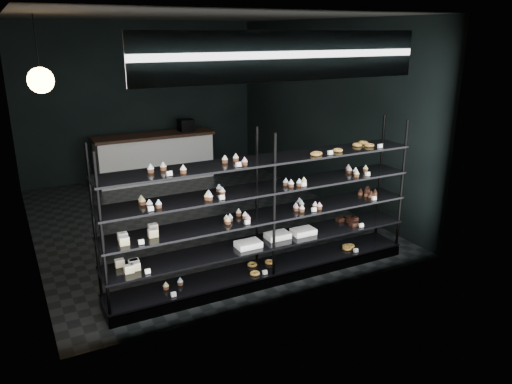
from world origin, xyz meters
The scene contains 5 objects.
room centered at (0.00, 0.00, 1.60)m, with size 5.01×6.01×3.20m.
display_shelf centered at (-0.01, -2.45, 0.63)m, with size 4.00×0.50×1.91m.
signage centered at (0.00, -2.93, 2.75)m, with size 3.30×0.05×0.50m.
pendant_lamp centered at (-2.20, -1.08, 2.45)m, with size 0.30×0.30×0.88m.
service_counter centered at (0.10, 2.50, 0.50)m, with size 2.47×0.65×1.23m.
Camera 1 is at (-2.70, -7.44, 2.99)m, focal length 35.00 mm.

